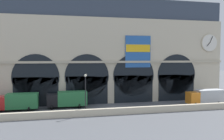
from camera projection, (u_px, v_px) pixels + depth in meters
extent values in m
plane|color=#54565B|center=(116.00, 109.00, 42.28)|extent=(200.00, 200.00, 0.00)
cube|color=beige|center=(122.00, 111.00, 38.10)|extent=(90.00, 0.70, 1.16)
cube|color=beige|center=(109.00, 61.00, 48.65)|extent=(51.82, 4.13, 17.91)
cube|color=#333D4C|center=(109.00, 9.00, 48.28)|extent=(51.82, 3.53, 4.35)
cube|color=black|center=(36.00, 92.00, 43.82)|extent=(8.52, 0.20, 5.85)
cylinder|color=black|center=(36.00, 77.00, 43.64)|extent=(8.97, 0.20, 8.97)
cube|color=black|center=(87.00, 90.00, 45.90)|extent=(8.52, 0.20, 5.85)
cylinder|color=black|center=(87.00, 76.00, 45.73)|extent=(8.97, 0.20, 8.97)
cube|color=black|center=(134.00, 89.00, 47.98)|extent=(8.52, 0.20, 5.85)
cylinder|color=black|center=(134.00, 75.00, 47.81)|extent=(8.97, 0.20, 8.97)
cube|color=black|center=(176.00, 88.00, 50.07)|extent=(8.52, 0.20, 5.85)
cylinder|color=black|center=(177.00, 75.00, 49.89)|extent=(8.97, 0.20, 8.97)
cylinder|color=beige|center=(209.00, 43.00, 51.04)|extent=(4.05, 0.25, 4.05)
cylinder|color=silver|center=(210.00, 43.00, 50.92)|extent=(3.75, 0.06, 3.75)
cube|color=black|center=(208.00, 44.00, 50.81)|extent=(0.84, 0.04, 0.85)
cube|color=black|center=(211.00, 40.00, 50.87)|extent=(0.77, 0.04, 1.50)
cube|color=#2659A5|center=(138.00, 52.00, 47.58)|extent=(5.58, 0.12, 6.71)
cube|color=yellow|center=(138.00, 48.00, 47.46)|extent=(5.35, 0.04, 1.58)
cube|color=#B6AB91|center=(111.00, 62.00, 46.50)|extent=(51.82, 0.50, 0.44)
cube|color=red|center=(0.00, 103.00, 40.11)|extent=(2.00, 2.30, 2.30)
cube|color=#2D7A42|center=(22.00, 101.00, 40.88)|extent=(5.50, 2.30, 2.70)
cylinder|color=black|center=(1.00, 108.00, 41.17)|extent=(0.28, 0.84, 0.84)
cylinder|color=black|center=(29.00, 109.00, 40.21)|extent=(0.28, 0.84, 0.84)
cylinder|color=black|center=(31.00, 107.00, 42.23)|extent=(0.28, 0.84, 0.84)
cube|color=black|center=(52.00, 100.00, 42.51)|extent=(2.00, 2.30, 2.30)
cube|color=#2D7A42|center=(73.00, 98.00, 43.29)|extent=(5.50, 2.30, 2.70)
cylinder|color=black|center=(52.00, 107.00, 41.55)|extent=(0.28, 0.84, 0.84)
cylinder|color=black|center=(52.00, 105.00, 43.57)|extent=(0.28, 0.84, 0.84)
cylinder|color=black|center=(79.00, 106.00, 42.62)|extent=(0.28, 0.84, 0.84)
cylinder|color=black|center=(79.00, 104.00, 44.64)|extent=(0.28, 0.84, 0.84)
cube|color=orange|center=(193.00, 98.00, 44.85)|extent=(2.00, 2.30, 2.30)
cube|color=#ADB2B7|center=(209.00, 96.00, 45.62)|extent=(5.50, 2.30, 2.70)
cylinder|color=black|center=(195.00, 105.00, 43.89)|extent=(0.28, 0.84, 0.84)
cylinder|color=black|center=(189.00, 103.00, 45.91)|extent=(0.28, 0.84, 0.84)
cylinder|color=black|center=(218.00, 104.00, 44.95)|extent=(0.28, 0.84, 0.84)
cylinder|color=black|center=(211.00, 102.00, 46.97)|extent=(0.28, 0.84, 0.84)
cylinder|color=black|center=(86.00, 96.00, 37.44)|extent=(0.16, 0.16, 6.50)
sphere|color=#F2EDCC|center=(85.00, 76.00, 37.24)|extent=(0.44, 0.44, 0.44)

